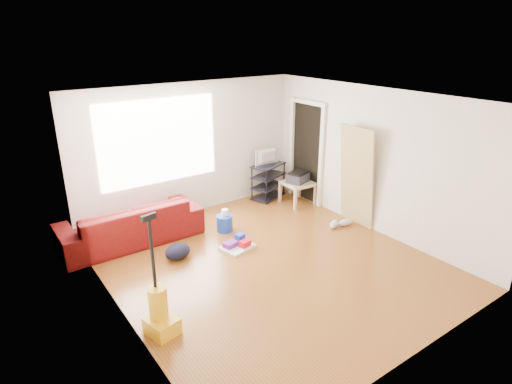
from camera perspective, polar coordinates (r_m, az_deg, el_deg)
room at (r=6.28m, az=1.60°, el=1.16°), size 4.51×5.01×2.51m
sofa at (r=7.61m, az=-16.12°, el=-6.29°), size 2.32×0.91×0.68m
tv_stand at (r=9.02m, az=1.64°, el=1.51°), size 0.83×0.64×0.74m
tv at (r=8.86m, az=1.68°, el=4.72°), size 0.58×0.08×0.33m
side_table at (r=8.76m, az=5.59°, el=0.88°), size 0.59×0.59×0.46m
printer at (r=8.70m, az=5.63°, el=2.00°), size 0.50×0.43×0.22m
bucket at (r=7.70m, az=-4.18°, el=-5.14°), size 0.31×0.31×0.29m
toilet_paper at (r=7.65m, az=-4.16°, el=-3.70°), size 0.12×0.12×0.11m
cleaning_tray at (r=7.09m, az=-2.48°, el=-7.01°), size 0.58×0.50×0.18m
backpack at (r=6.92m, az=-10.33°, el=-8.66°), size 0.51×0.45×0.24m
sneakers at (r=7.96m, az=11.10°, el=-4.11°), size 0.54×0.28×0.12m
vacuum at (r=5.31m, az=-12.70°, el=-15.34°), size 0.39×0.42×1.50m
door_panel at (r=8.14m, az=12.75°, el=-4.14°), size 0.23×0.74×1.83m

